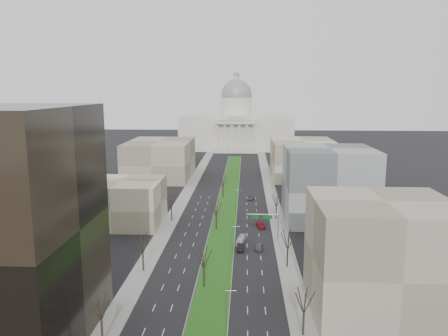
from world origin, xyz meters
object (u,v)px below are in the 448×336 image
(car_grey_near, at_px, (259,247))
(car_red, at_px, (261,225))
(car_black, at_px, (240,247))
(car_grey_far, at_px, (250,198))
(box_van, at_px, (241,240))

(car_grey_near, xyz_separation_m, car_red, (1.11, 19.26, 0.02))
(car_grey_near, distance_m, car_black, 5.08)
(car_grey_far, bearing_deg, car_grey_near, -84.38)
(car_grey_near, distance_m, car_red, 19.29)
(car_black, bearing_deg, car_red, 74.12)
(car_red, relative_size, car_grey_far, 1.19)
(car_black, relative_size, car_red, 0.94)
(car_black, relative_size, car_grey_far, 1.11)
(car_red, bearing_deg, car_grey_far, 84.72)
(car_black, distance_m, box_van, 5.27)
(car_grey_far, relative_size, box_van, 0.66)
(box_van, bearing_deg, car_grey_far, 95.89)
(car_red, xyz_separation_m, box_van, (-6.05, -14.70, 0.17))
(car_grey_near, xyz_separation_m, car_grey_far, (-1.78, 54.71, -0.14))
(car_grey_near, distance_m, box_van, 6.72)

